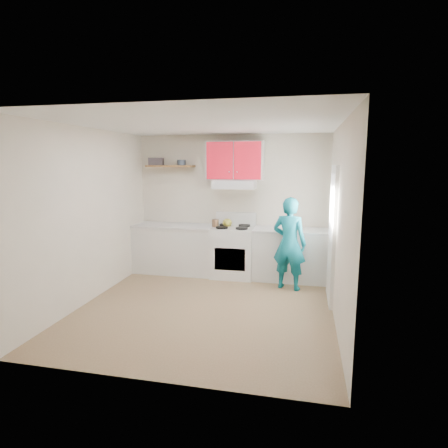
% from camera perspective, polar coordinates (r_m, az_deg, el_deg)
% --- Properties ---
extents(floor, '(3.80, 3.80, 0.00)m').
position_cam_1_polar(floor, '(5.55, -2.79, -12.68)').
color(floor, brown).
rests_on(floor, ground).
extents(ceiling, '(3.60, 3.80, 0.04)m').
position_cam_1_polar(ceiling, '(5.17, -3.03, 15.12)').
color(ceiling, white).
rests_on(ceiling, floor).
extents(back_wall, '(3.60, 0.04, 2.60)m').
position_cam_1_polar(back_wall, '(7.04, 1.15, 3.01)').
color(back_wall, beige).
rests_on(back_wall, floor).
extents(front_wall, '(3.60, 0.04, 2.60)m').
position_cam_1_polar(front_wall, '(3.44, -11.25, -4.01)').
color(front_wall, beige).
rests_on(front_wall, floor).
extents(left_wall, '(0.04, 3.80, 2.60)m').
position_cam_1_polar(left_wall, '(5.93, -19.95, 1.24)').
color(left_wall, beige).
rests_on(left_wall, floor).
extents(right_wall, '(0.04, 3.80, 2.60)m').
position_cam_1_polar(right_wall, '(5.04, 17.25, 0.02)').
color(right_wall, beige).
rests_on(right_wall, floor).
extents(door, '(0.05, 0.85, 2.05)m').
position_cam_1_polar(door, '(5.77, 16.30, -1.55)').
color(door, white).
rests_on(door, floor).
extents(door_glass, '(0.01, 0.55, 0.95)m').
position_cam_1_polar(door_glass, '(5.71, 16.22, 2.65)').
color(door_glass, white).
rests_on(door_glass, door).
extents(counter_left, '(1.52, 0.60, 0.90)m').
position_cam_1_polar(counter_left, '(7.17, -7.54, -3.84)').
color(counter_left, silver).
rests_on(counter_left, floor).
extents(counter_right, '(1.32, 0.60, 0.90)m').
position_cam_1_polar(counter_right, '(6.76, 10.18, -4.72)').
color(counter_right, silver).
rests_on(counter_right, floor).
extents(stove, '(0.76, 0.65, 0.92)m').
position_cam_1_polar(stove, '(6.85, 1.42, -4.31)').
color(stove, white).
rests_on(stove, floor).
extents(range_hood, '(0.76, 0.44, 0.15)m').
position_cam_1_polar(range_hood, '(6.77, 1.63, 6.11)').
color(range_hood, silver).
rests_on(range_hood, back_wall).
extents(upper_cabinets, '(1.02, 0.33, 0.70)m').
position_cam_1_polar(upper_cabinets, '(6.81, 1.74, 9.71)').
color(upper_cabinets, red).
rests_on(upper_cabinets, back_wall).
extents(shelf, '(0.90, 0.30, 0.04)m').
position_cam_1_polar(shelf, '(7.16, -8.24, 8.81)').
color(shelf, brown).
rests_on(shelf, back_wall).
extents(books, '(0.30, 0.24, 0.14)m').
position_cam_1_polar(books, '(7.23, -10.40, 9.44)').
color(books, '#373136').
rests_on(books, shelf).
extents(tin, '(0.19, 0.19, 0.10)m').
position_cam_1_polar(tin, '(7.06, -6.56, 9.38)').
color(tin, '#333D4C').
rests_on(tin, shelf).
extents(kettle, '(0.19, 0.19, 0.15)m').
position_cam_1_polar(kettle, '(6.81, 0.50, 0.21)').
color(kettle, olive).
rests_on(kettle, stove).
extents(crock, '(0.13, 0.13, 0.15)m').
position_cam_1_polar(crock, '(6.82, -1.34, 0.07)').
color(crock, brown).
rests_on(crock, counter_left).
extents(cutting_board, '(0.36, 0.29, 0.02)m').
position_cam_1_polar(cutting_board, '(6.56, 9.50, -1.03)').
color(cutting_board, olive).
rests_on(cutting_board, counter_right).
extents(silicone_mat, '(0.32, 0.27, 0.01)m').
position_cam_1_polar(silicone_mat, '(6.60, 13.17, -1.15)').
color(silicone_mat, red).
rests_on(silicone_mat, counter_right).
extents(person, '(0.64, 0.50, 1.54)m').
position_cam_1_polar(person, '(6.20, 10.01, -2.98)').
color(person, '#0D6D7D').
rests_on(person, floor).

